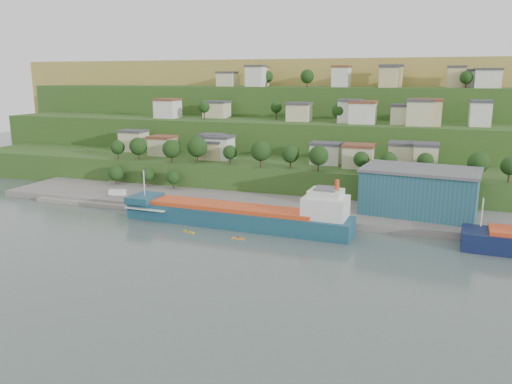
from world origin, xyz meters
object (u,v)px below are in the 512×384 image
at_px(cargo_ship_near, 243,217).
at_px(caravan, 118,194).
at_px(warehouse, 419,191).
at_px(kayak_orange, 238,238).

relative_size(cargo_ship_near, caravan, 12.03).
relative_size(warehouse, kayak_orange, 10.05).
height_order(caravan, kayak_orange, caravan).
xyz_separation_m(warehouse, kayak_orange, (-41.79, -32.43, -8.19)).
bearing_deg(warehouse, caravan, -167.35).
height_order(cargo_ship_near, caravan, cargo_ship_near).
distance_m(warehouse, caravan, 93.45).
xyz_separation_m(cargo_ship_near, caravan, (-48.49, 13.28, -0.16)).
height_order(warehouse, caravan, warehouse).
bearing_deg(caravan, warehouse, -9.27).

